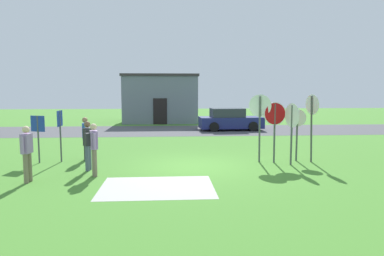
{
  "coord_description": "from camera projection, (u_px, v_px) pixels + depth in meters",
  "views": [
    {
      "loc": [
        -0.92,
        -12.39,
        2.73
      ],
      "look_at": [
        -0.02,
        0.88,
        1.3
      ],
      "focal_mm": 32.74,
      "sensor_mm": 36.0,
      "label": 1
    }
  ],
  "objects": [
    {
      "name": "info_panel_middle",
      "position": [
        38.0,
        130.0,
        13.12
      ],
      "size": [
        0.57,
        0.22,
        1.79
      ],
      "color": "#4C4C51",
      "rests_on": "ground"
    },
    {
      "name": "stop_sign_center_cluster",
      "position": [
        297.0,
        126.0,
        13.51
      ],
      "size": [
        0.63,
        0.22,
        2.01
      ],
      "color": "#474C4C",
      "rests_on": "ground"
    },
    {
      "name": "stop_sign_far_back",
      "position": [
        275.0,
        121.0,
        13.15
      ],
      "size": [
        0.87,
        0.12,
        2.3
      ],
      "color": "#474C4C",
      "rests_on": "ground"
    },
    {
      "name": "stop_sign_nearest",
      "position": [
        292.0,
        123.0,
        12.74
      ],
      "size": [
        0.25,
        0.86,
        2.27
      ],
      "color": "#474C4C",
      "rests_on": "ground"
    },
    {
      "name": "parked_car_on_street",
      "position": [
        230.0,
        120.0,
        24.13
      ],
      "size": [
        4.39,
        2.19,
        1.51
      ],
      "color": "navy",
      "rests_on": "ground"
    },
    {
      "name": "person_holding_notes",
      "position": [
        93.0,
        146.0,
        11.11
      ],
      "size": [
        0.42,
        0.55,
        1.69
      ],
      "color": "#7A6B56",
      "rests_on": "ground"
    },
    {
      "name": "ground_plane",
      "position": [
        194.0,
        166.0,
        12.64
      ],
      "size": [
        80.0,
        80.0,
        0.0
      ],
      "primitive_type": "plane",
      "color": "#47842D"
    },
    {
      "name": "building_background",
      "position": [
        161.0,
        98.0,
        30.6
      ],
      "size": [
        6.33,
        5.4,
        4.07
      ],
      "color": "slate",
      "rests_on": "ground"
    },
    {
      "name": "stop_sign_rear_left",
      "position": [
        260.0,
        115.0,
        13.18
      ],
      "size": [
        0.79,
        0.39,
        2.58
      ],
      "color": "#474C4C",
      "rests_on": "ground"
    },
    {
      "name": "concrete_path",
      "position": [
        157.0,
        187.0,
        9.9
      ],
      "size": [
        3.2,
        2.4,
        0.01
      ],
      "primitive_type": "cube",
      "color": "#ADAAA3",
      "rests_on": "ground"
    },
    {
      "name": "person_in_blue",
      "position": [
        27.0,
        151.0,
        10.36
      ],
      "size": [
        0.25,
        0.57,
        1.69
      ],
      "color": "#7A6B56",
      "rests_on": "ground"
    },
    {
      "name": "person_with_sunhat",
      "position": [
        85.0,
        136.0,
        13.68
      ],
      "size": [
        0.29,
        0.56,
        1.69
      ],
      "color": "#2D2D33",
      "rests_on": "ground"
    },
    {
      "name": "person_near_signs",
      "position": [
        88.0,
        143.0,
        11.92
      ],
      "size": [
        0.25,
        0.57,
        1.69
      ],
      "color": "#4C5670",
      "rests_on": "ground"
    },
    {
      "name": "stop_sign_low_front",
      "position": [
        312.0,
        116.0,
        13.21
      ],
      "size": [
        0.24,
        0.75,
        2.59
      ],
      "color": "#474C4C",
      "rests_on": "ground"
    },
    {
      "name": "street_asphalt",
      "position": [
        182.0,
        130.0,
        23.97
      ],
      "size": [
        60.0,
        6.4,
        0.01
      ],
      "primitive_type": "cube",
      "color": "#4C4C51",
      "rests_on": "ground"
    },
    {
      "name": "info_panel_leftmost",
      "position": [
        60.0,
        127.0,
        13.31
      ],
      "size": [
        0.06,
        0.6,
        1.97
      ],
      "color": "#4C4C51",
      "rests_on": "ground"
    }
  ]
}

